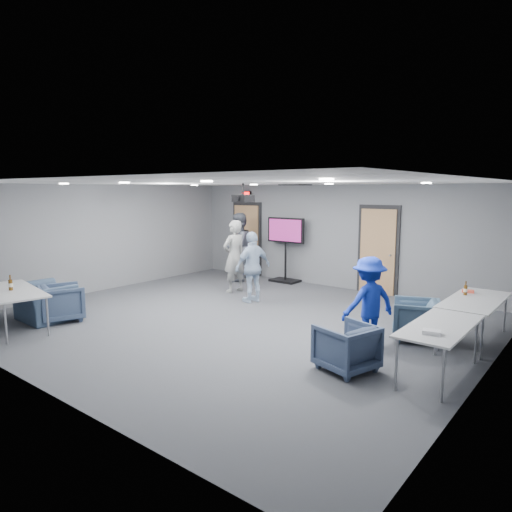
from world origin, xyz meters
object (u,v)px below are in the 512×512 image
Objects in this scene: chair_right_b at (346,347)px; table_front_left at (12,292)px; person_d at (369,302)px; tv_stand at (286,246)px; bottle_right at (465,290)px; bottle_front at (11,285)px; person_b at (239,247)px; person_c at (253,267)px; projector at (243,198)px; person_a at (234,256)px; chair_right_a at (416,320)px; chair_front_b at (43,302)px; table_right_b at (440,328)px; table_right_a at (475,302)px; chair_front_a at (62,303)px.

chair_right_b is 0.36× the size of table_front_left.
tv_stand reaches higher than person_d.
person_d is at bearing -124.36° from bottle_right.
table_front_left is (-5.59, -3.19, -0.06)m from person_d.
bottle_right is at bearing 35.83° from bottle_front.
person_b is 2.47m from person_c.
person_b is 5.35× the size of projector.
chair_right_b is 6.43m from tv_stand.
bottle_front is (-5.57, -3.22, 0.09)m from person_d.
projector reaches higher than bottle_front.
person_d is 0.71× the size of table_front_left.
person_a is at bearing 33.59° from person_b.
projector is (2.94, 3.15, 1.71)m from table_front_left.
chair_right_b is 0.41× the size of tv_stand.
bottle_front is at bearing -31.12° from person_d.
chair_right_a is 7.07m from chair_front_b.
bottle_front is at bearing 111.30° from table_right_b.
bottle_right is at bearing -145.90° from chair_front_b.
bottle_right is (6.67, 4.78, 0.13)m from table_front_left.
table_right_b is 0.85× the size of table_front_left.
table_front_left is 4.64m from projector.
person_d is 0.77× the size of table_right_a.
tv_stand is at bearing -148.96° from person_c.
chair_front_a is 7.58m from bottle_right.
chair_right_b is at bearing 29.99° from table_front_left.
chair_right_b is at bearing -107.92° from bottle_right.
tv_stand is at bearing -120.61° from chair_right_b.
person_d is 1.92× the size of chair_right_a.
chair_front_a is 0.91m from table_front_left.
person_c is at bearing 124.31° from projector.
table_front_left is at bearing -6.12° from person_b.
table_right_a and table_front_left have the same top height.
tv_stand is (1.44, 6.77, 0.19)m from bottle_front.
person_b is 6.42m from bottle_right.
person_b is 6.68m from table_right_a.
person_b is at bearing -145.59° from tv_stand.
chair_right_a is at bearing -131.48° from chair_front_a.
chair_front_b is at bearing -7.59° from person_b.
table_front_left is 8.42× the size of bottle_right.
person_b is 1.07× the size of tv_stand.
projector is at bearing -94.52° from chair_right_b.
bottle_right is at bearing 108.93° from person_c.
tv_stand is (-4.33, 4.71, 0.68)m from chair_right_b.
person_a reaches higher than chair_front_a.
person_a is 6.32× the size of bottle_front.
bottle_front is at bearing -41.75° from table_front_left.
chair_front_b reaches higher than chair_front_a.
bottle_front is (-0.20, -0.85, 0.48)m from chair_front_a.
chair_right_b is 0.39× the size of table_right_a.
person_a is 5.05× the size of projector.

